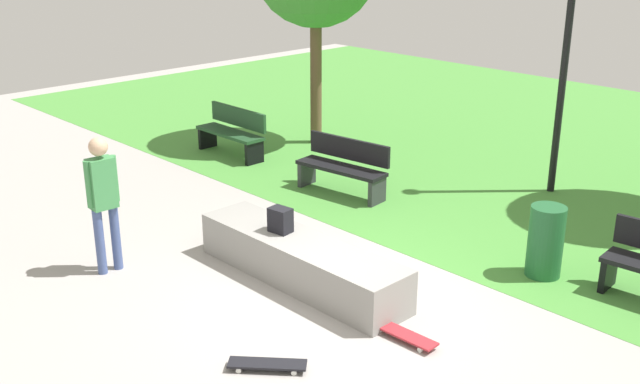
{
  "coord_description": "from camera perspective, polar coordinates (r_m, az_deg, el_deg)",
  "views": [
    {
      "loc": [
        5.62,
        -5.65,
        4.3
      ],
      "look_at": [
        -0.71,
        0.44,
        1.11
      ],
      "focal_mm": 42.19,
      "sensor_mm": 36.0,
      "label": 1
    }
  ],
  "objects": [
    {
      "name": "skateboard_by_ledge",
      "position": [
        7.82,
        -4.02,
        -12.88
      ],
      "size": [
        0.73,
        0.68,
        0.08
      ],
      "color": "black",
      "rests_on": "ground_plane"
    },
    {
      "name": "backpack_on_ledge",
      "position": [
        9.53,
        -3.02,
        -2.14
      ],
      "size": [
        0.3,
        0.23,
        0.32
      ],
      "primitive_type": "cube",
      "rotation": [
        0.0,
        0.0,
        3.27
      ],
      "color": "black",
      "rests_on": "concrete_ledge"
    },
    {
      "name": "park_bench_by_oak",
      "position": [
        12.4,
        1.79,
        2.03
      ],
      "size": [
        1.64,
        0.66,
        0.91
      ],
      "color": "black",
      "rests_on": "ground_plane"
    },
    {
      "name": "concrete_ledge",
      "position": [
        9.45,
        -1.48,
        -5.23
      ],
      "size": [
        3.14,
        0.74,
        0.56
      ],
      "primitive_type": "cube",
      "color": "gray",
      "rests_on": "ground_plane"
    },
    {
      "name": "trash_bin",
      "position": [
        9.93,
        16.74,
        -3.61
      ],
      "size": [
        0.45,
        0.45,
        0.94
      ],
      "primitive_type": "cylinder",
      "color": "#1E592D",
      "rests_on": "ground_plane"
    },
    {
      "name": "skateboard_spare",
      "position": [
        8.34,
        6.37,
        -10.68
      ],
      "size": [
        0.81,
        0.23,
        0.08
      ],
      "color": "#A5262D",
      "rests_on": "ground_plane"
    },
    {
      "name": "grass_lawn",
      "position": [
        15.22,
        22.48,
        2.02
      ],
      "size": [
        26.6,
        12.34,
        0.01
      ],
      "primitive_type": "cube",
      "color": "#478C38",
      "rests_on": "ground_plane"
    },
    {
      "name": "skater_performing_trick",
      "position": [
        9.8,
        -16.13,
        -0.14
      ],
      "size": [
        0.24,
        0.43,
        1.8
      ],
      "color": "#3F5184",
      "rests_on": "ground_plane"
    },
    {
      "name": "ground_plane",
      "position": [
        9.06,
        1.1,
        -8.39
      ],
      "size": [
        28.0,
        28.0,
        0.0
      ],
      "primitive_type": "plane",
      "color": "#9E9993"
    },
    {
      "name": "park_bench_far_right",
      "position": [
        14.56,
        -6.65,
        4.63
      ],
      "size": [
        1.6,
        0.47,
        0.91
      ],
      "color": "#1E4223",
      "rests_on": "ground_plane"
    },
    {
      "name": "lamp_post",
      "position": [
        12.62,
        18.27,
        11.16
      ],
      "size": [
        0.28,
        0.28,
        4.25
      ],
      "color": "black",
      "rests_on": "ground_plane"
    }
  ]
}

